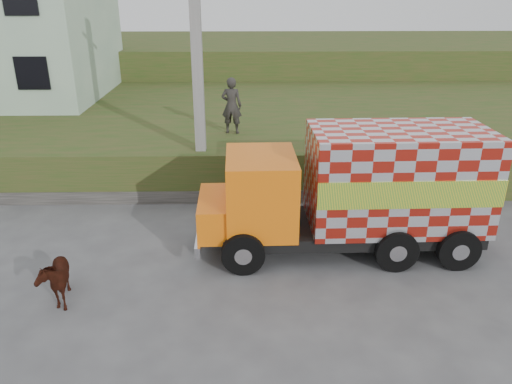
{
  "coord_description": "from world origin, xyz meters",
  "views": [
    {
      "loc": [
        0.37,
        -9.8,
        6.1
      ],
      "look_at": [
        0.6,
        1.74,
        1.3
      ],
      "focal_mm": 35.0,
      "sensor_mm": 36.0,
      "label": 1
    }
  ],
  "objects_px": {
    "cargo_truck": "(358,190)",
    "cow": "(54,277)",
    "utility_pole": "(197,63)",
    "pedestrian": "(232,106)"
  },
  "relations": [
    {
      "from": "cargo_truck",
      "to": "cow",
      "type": "xyz_separation_m",
      "value": [
        -6.62,
        -2.11,
        -1.02
      ]
    },
    {
      "from": "utility_pole",
      "to": "cargo_truck",
      "type": "xyz_separation_m",
      "value": [
        4.02,
        -3.45,
        -2.5
      ]
    },
    {
      "from": "pedestrian",
      "to": "cargo_truck",
      "type": "bearing_deg",
      "value": 129.2
    },
    {
      "from": "cargo_truck",
      "to": "utility_pole",
      "type": "bearing_deg",
      "value": 138.23
    },
    {
      "from": "utility_pole",
      "to": "cargo_truck",
      "type": "distance_m",
      "value": 5.86
    },
    {
      "from": "utility_pole",
      "to": "cow",
      "type": "relative_size",
      "value": 6.07
    },
    {
      "from": "utility_pole",
      "to": "pedestrian",
      "type": "height_order",
      "value": "utility_pole"
    },
    {
      "from": "cow",
      "to": "pedestrian",
      "type": "xyz_separation_m",
      "value": [
        3.49,
        7.41,
        1.87
      ]
    },
    {
      "from": "cargo_truck",
      "to": "pedestrian",
      "type": "xyz_separation_m",
      "value": [
        -3.13,
        5.3,
        0.85
      ]
    },
    {
      "from": "utility_pole",
      "to": "pedestrian",
      "type": "relative_size",
      "value": 4.31
    }
  ]
}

